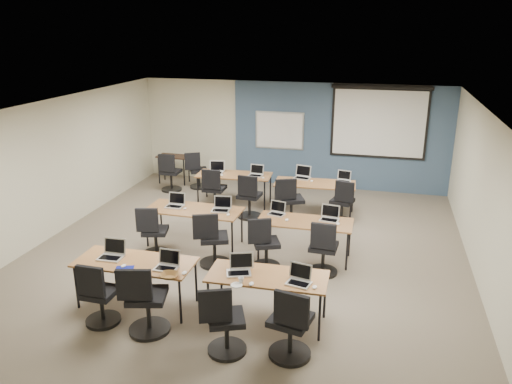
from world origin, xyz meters
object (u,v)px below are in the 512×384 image
(task_chair_5, at_px, (212,244))
(task_chair_8, at_px, (214,193))
(training_table_mid_right, at_px, (305,223))
(laptop_6, at_px, (277,211))
(training_table_mid_left, at_px, (194,211))
(training_table_back_right, at_px, (315,185))
(laptop_8, at_px, (216,170))
(spare_chair_a, at_px, (197,173))
(laptop_5, at_px, (221,207))
(spare_chair_b, at_px, (170,175))
(laptop_1, at_px, (167,264))
(laptop_4, at_px, (175,203))
(laptop_7, at_px, (330,216))
(task_chair_2, at_px, (224,326))
(task_chair_1, at_px, (145,305))
(task_chair_0, at_px, (99,299))
(whiteboard, at_px, (279,131))
(laptop_10, at_px, (303,175))
(laptop_11, at_px, (344,179))
(task_chair_10, at_px, (290,204))
(utility_table, at_px, (173,160))
(laptop_3, at_px, (299,278))
(task_chair_3, at_px, (290,329))
(projector_screen, at_px, (379,118))
(training_table_back_left, at_px, (234,176))
(laptop_2, at_px, (240,268))
(task_chair_11, at_px, (342,205))
(task_chair_6, at_px, (265,247))
(laptop_9, at_px, (256,173))
(training_table_front_left, at_px, (135,264))
(task_chair_7, at_px, (323,252))

(task_chair_5, xyz_separation_m, task_chair_8, (-0.89, 2.66, -0.01))
(training_table_mid_right, xyz_separation_m, laptop_6, (-0.56, 0.21, 0.11))
(training_table_mid_left, xyz_separation_m, training_table_back_right, (2.00, 2.23, -0.00))
(laptop_8, bearing_deg, spare_chair_a, 123.45)
(laptop_5, relative_size, spare_chair_b, 0.34)
(laptop_1, relative_size, laptop_6, 1.09)
(training_table_mid_left, bearing_deg, laptop_5, 9.15)
(laptop_4, distance_m, laptop_7, 2.97)
(task_chair_5, bearing_deg, spare_chair_b, 102.32)
(task_chair_2, bearing_deg, task_chair_1, 149.99)
(task_chair_0, relative_size, task_chair_5, 0.96)
(whiteboard, xyz_separation_m, spare_chair_a, (-1.98, -0.89, -1.05))
(laptop_10, xyz_separation_m, laptop_11, (0.94, -0.03, -0.01))
(whiteboard, xyz_separation_m, task_chair_8, (-1.02, -2.34, -1.03))
(laptop_1, xyz_separation_m, task_chair_10, (1.07, 3.90, -0.36))
(laptop_1, bearing_deg, utility_table, 114.53)
(laptop_7, bearing_deg, task_chair_0, -126.00)
(laptop_8, bearing_deg, laptop_4, -99.90)
(laptop_3, xyz_separation_m, laptop_8, (-2.82, 4.78, 0.01))
(task_chair_2, xyz_separation_m, task_chair_3, (0.84, 0.12, 0.02))
(projector_screen, relative_size, task_chair_8, 2.38)
(training_table_mid_right, distance_m, training_table_back_left, 3.25)
(task_chair_2, height_order, laptop_11, task_chair_2)
(spare_chair_a, bearing_deg, task_chair_5, -93.42)
(laptop_2, relative_size, spare_chair_a, 0.35)
(laptop_8, height_order, task_chair_11, laptop_8)
(laptop_5, relative_size, task_chair_5, 0.33)
(laptop_1, height_order, task_chair_11, task_chair_11)
(laptop_6, relative_size, laptop_10, 0.82)
(task_chair_8, bearing_deg, spare_chair_b, 145.51)
(task_chair_6, xyz_separation_m, spare_chair_a, (-2.76, 4.00, -0.00))
(laptop_7, xyz_separation_m, task_chair_10, (-0.99, 1.43, -0.37))
(training_table_back_left, xyz_separation_m, laptop_2, (1.49, -4.66, 0.11))
(task_chair_1, height_order, task_chair_10, task_chair_1)
(whiteboard, height_order, training_table_mid_left, whiteboard)
(task_chair_1, xyz_separation_m, laptop_6, (1.17, 3.08, 0.35))
(laptop_9, bearing_deg, training_table_front_left, -93.89)
(laptop_11, xyz_separation_m, task_chair_11, (0.05, -0.69, -0.38))
(laptop_5, distance_m, laptop_8, 2.55)
(task_chair_7, bearing_deg, training_table_back_right, 103.42)
(task_chair_2, relative_size, laptop_10, 2.76)
(laptop_3, bearing_deg, projector_screen, 94.83)
(laptop_1, relative_size, task_chair_2, 0.33)
(training_table_front_left, xyz_separation_m, laptop_9, (0.64, 4.76, 0.11))
(task_chair_0, bearing_deg, task_chair_8, 90.01)
(training_table_mid_right, relative_size, training_table_back_left, 0.98)
(training_table_back_right, height_order, laptop_6, laptop_6)
(laptop_2, bearing_deg, laptop_5, 94.51)
(training_table_back_left, xyz_separation_m, task_chair_0, (-0.38, -5.32, -0.28))
(laptop_2, xyz_separation_m, task_chair_10, (0.02, 3.77, -0.37))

